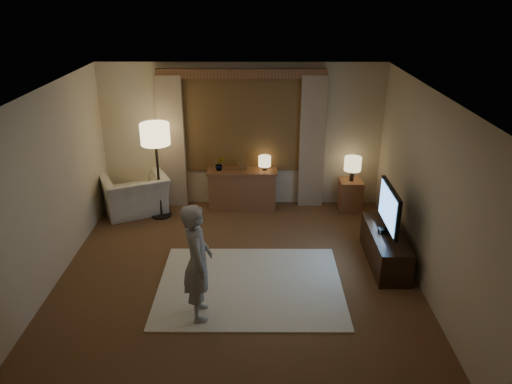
{
  "coord_description": "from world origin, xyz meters",
  "views": [
    {
      "loc": [
        0.29,
        -5.88,
        3.83
      ],
      "look_at": [
        0.26,
        0.6,
        1.11
      ],
      "focal_mm": 35.0,
      "sensor_mm": 36.0,
      "label": 1
    }
  ],
  "objects_px": {
    "armchair": "(135,194)",
    "tv_stand": "(385,248)",
    "side_table": "(350,195)",
    "sideboard": "(242,190)",
    "person": "(198,262)"
  },
  "relations": [
    {
      "from": "armchair",
      "to": "tv_stand",
      "type": "relative_size",
      "value": 0.78
    },
    {
      "from": "armchair",
      "to": "side_table",
      "type": "height_order",
      "value": "armchair"
    },
    {
      "from": "sideboard",
      "to": "side_table",
      "type": "height_order",
      "value": "sideboard"
    },
    {
      "from": "armchair",
      "to": "person",
      "type": "bearing_deg",
      "value": 90.44
    },
    {
      "from": "sideboard",
      "to": "person",
      "type": "xyz_separation_m",
      "value": [
        -0.43,
        -3.24,
        0.42
      ]
    },
    {
      "from": "side_table",
      "to": "tv_stand",
      "type": "bearing_deg",
      "value": -84.37
    },
    {
      "from": "tv_stand",
      "to": "person",
      "type": "relative_size",
      "value": 0.94
    },
    {
      "from": "sideboard",
      "to": "person",
      "type": "height_order",
      "value": "person"
    },
    {
      "from": "armchair",
      "to": "tv_stand",
      "type": "bearing_deg",
      "value": 131.08
    },
    {
      "from": "sideboard",
      "to": "armchair",
      "type": "height_order",
      "value": "armchair"
    },
    {
      "from": "sideboard",
      "to": "person",
      "type": "bearing_deg",
      "value": -97.61
    },
    {
      "from": "armchair",
      "to": "person",
      "type": "distance_m",
      "value": 3.41
    },
    {
      "from": "armchair",
      "to": "person",
      "type": "xyz_separation_m",
      "value": [
        1.48,
        -3.04,
        0.41
      ]
    },
    {
      "from": "side_table",
      "to": "tv_stand",
      "type": "xyz_separation_m",
      "value": [
        0.19,
        -1.9,
        -0.03
      ]
    },
    {
      "from": "armchair",
      "to": "sideboard",
      "type": "bearing_deg",
      "value": 160.38
    }
  ]
}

